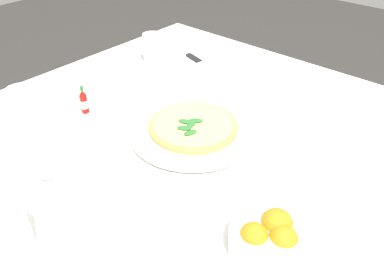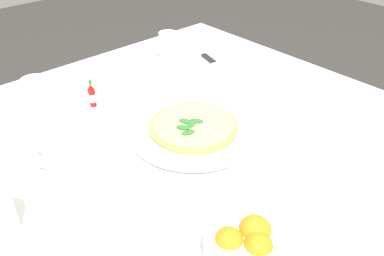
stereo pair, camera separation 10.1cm
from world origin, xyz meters
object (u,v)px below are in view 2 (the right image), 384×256
Objects in this scene: salt_shaker at (101,101)px; water_glass_far_right at (168,48)px; coffee_cup_near_right at (124,72)px; coffee_cup_center_back at (35,89)px; coffee_cup_right_edge at (23,160)px; pepper_shaker at (85,96)px; dinner_knife at (216,64)px; citrus_bowl at (247,245)px; pizza_plate at (194,130)px; hot_sauce_bottle at (92,96)px; pizza at (194,126)px; napkin_folded at (215,68)px; menu_card at (111,190)px.

water_glass_far_right is at bearing 109.55° from salt_shaker.
salt_shaker is (0.10, -0.15, -0.00)m from coffee_cup_near_right.
coffee_cup_center_back and coffee_cup_right_edge have the same top height.
dinner_knife is at bearing 76.76° from pepper_shaker.
coffee_cup_right_edge is 0.54m from citrus_bowl.
dinner_knife is at bearing 139.19° from citrus_bowl.
pepper_shaker is at bearing -158.21° from pizza_plate.
hot_sauce_bottle is 1.48× the size of salt_shaker.
citrus_bowl is at bearing -28.48° from pizza_plate.
hot_sauce_bottle is at bearing -158.10° from pizza.
water_glass_far_right is 0.42× the size of napkin_folded.
menu_card is at bearing -7.30° from coffee_cup_center_back.
pizza_plate is at bearing 67.88° from coffee_cup_right_edge.
pizza_plate is 0.47m from water_glass_far_right.
pizza_plate is 0.39m from citrus_bowl.
coffee_cup_near_right is at bearing 174.02° from pizza_plate.
pizza_plate is 0.36m from pepper_shaker.
dinner_knife is 2.74× the size of menu_card.
pizza_plate is at bearing -31.24° from water_glass_far_right.
citrus_bowl reaches higher than pizza.
citrus_bowl is 0.62m from salt_shaker.
menu_card is at bearing -27.78° from salt_shaker.
pizza_plate is 1.74× the size of dinner_knife.
pizza is at bearing 21.90° from hot_sauce_bottle.
hot_sauce_bottle reaches higher than coffee_cup_center_back.
pizza is 0.42m from coffee_cup_right_edge.
menu_card is at bearing -76.86° from pizza.
water_glass_far_right is 0.71m from menu_card.
coffee_cup_right_edge is 2.31× the size of pepper_shaker.
pepper_shaker is at bearing 124.10° from coffee_cup_right_edge.
salt_shaker is (-0.04, -0.42, 0.02)m from napkin_folded.
pizza_plate is 0.51m from coffee_cup_center_back.
coffee_cup_right_edge is at bearing -55.90° from pepper_shaker.
dinner_knife is at bearing 75.21° from menu_card.
hot_sauce_bottle reaches higher than coffee_cup_near_right.
coffee_cup_center_back is 0.47m from water_glass_far_right.
citrus_bowl is 0.65m from hot_sauce_bottle.
menu_card is (0.37, -0.17, -0.00)m from hot_sauce_bottle.
menu_card is at bearing -49.72° from napkin_folded.
water_glass_far_right is at bearing 111.07° from coffee_cup_right_edge.
coffee_cup_right_edge is 1.84× the size of menu_card.
napkin_folded is 0.76m from citrus_bowl.
water_glass_far_right is at bearing 105.03° from hot_sauce_bottle.
pizza is 1.55× the size of citrus_bowl.
napkin_folded is 3.47× the size of menu_card.
water_glass_far_right reaches higher than salt_shaker.
pizza is 4.13× the size of salt_shaker.
pizza is 0.38m from napkin_folded.
salt_shaker is at bearing -81.09° from dinner_knife.
menu_card is (0.47, -0.53, -0.02)m from water_glass_far_right.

